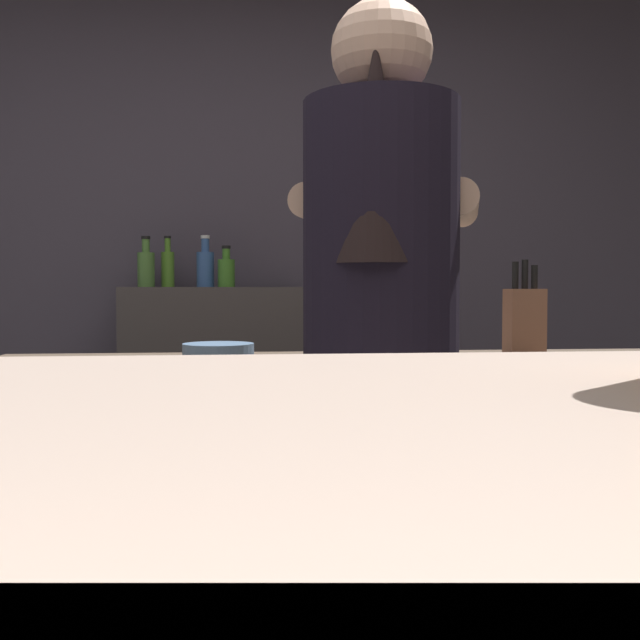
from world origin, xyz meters
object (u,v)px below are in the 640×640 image
at_px(bottle_hot_sauce, 146,268).
at_px(bottle_olive_oil, 168,267).
at_px(bartender, 380,336).
at_px(chefs_knife, 453,359).
at_px(bottle_soy, 205,267).
at_px(mixing_bowl, 218,353).
at_px(bottle_vinegar, 226,271).
at_px(knife_block, 524,322).

height_order(bottle_hot_sauce, bottle_olive_oil, bottle_olive_oil).
bearing_deg(bartender, chefs_knife, -17.32).
xyz_separation_m(bartender, bottle_soy, (-0.46, 1.59, 0.20)).
bearing_deg(bartender, mixing_bowl, 59.07).
xyz_separation_m(mixing_bowl, bottle_soy, (-0.10, 1.18, 0.27)).
relative_size(bottle_olive_oil, bottle_vinegar, 1.28).
relative_size(knife_block, bottle_vinegar, 1.62).
relative_size(knife_block, bottle_soy, 1.28).
xyz_separation_m(chefs_knife, bottle_vinegar, (-0.65, 1.14, 0.27)).
xyz_separation_m(bottle_hot_sauce, bottle_vinegar, (0.34, -0.06, -0.02)).
bearing_deg(chefs_knife, bottle_hot_sauce, 114.25).
distance_m(chefs_knife, bottle_soy, 1.43).
bearing_deg(knife_block, bottle_hot_sauce, 135.52).
distance_m(mixing_bowl, bottle_hot_sauce, 1.27).
xyz_separation_m(bartender, chefs_knife, (0.28, 0.41, -0.09)).
bearing_deg(bottle_soy, bottle_olive_oil, 154.17).
bearing_deg(bottle_hot_sauce, bottle_olive_oil, 38.06).
height_order(bartender, bottle_hot_sauce, bartender).
height_order(knife_block, chefs_knife, knife_block).
distance_m(bottle_olive_oil, bottle_soy, 0.19).
xyz_separation_m(bottle_olive_oil, bottle_vinegar, (0.26, -0.13, -0.02)).
height_order(bottle_olive_oil, bottle_soy, bottle_olive_oil).
height_order(knife_block, bottle_hot_sauce, bottle_hot_sauce).
bearing_deg(chefs_knife, knife_block, -10.28).
xyz_separation_m(mixing_bowl, bottle_vinegar, (-0.01, 1.13, 0.25)).
distance_m(mixing_bowl, bottle_soy, 1.22).
distance_m(bartender, chefs_knife, 0.50).
distance_m(bartender, bottle_hot_sauce, 1.77).
bearing_deg(bartender, bottle_soy, 33.64).
relative_size(knife_block, bottle_olive_oil, 1.27).
bearing_deg(mixing_bowl, bottle_olive_oil, 101.77).
xyz_separation_m(bottle_olive_oil, bottle_soy, (0.17, -0.08, -0.00)).
bearing_deg(bottle_olive_oil, bottle_vinegar, -26.91).
distance_m(mixing_bowl, bottle_olive_oil, 1.32).
bearing_deg(bottle_hot_sauce, bartender, -66.08).
relative_size(knife_block, chefs_knife, 1.18).
bearing_deg(bottle_soy, chefs_knife, -57.96).
height_order(knife_block, bottle_olive_oil, bottle_olive_oil).
height_order(chefs_knife, bottle_olive_oil, bottle_olive_oil).
bearing_deg(bottle_olive_oil, chefs_knife, -54.35).
bearing_deg(bottle_hot_sauce, bottle_soy, -3.31).
relative_size(bottle_vinegar, bottle_soy, 0.79).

